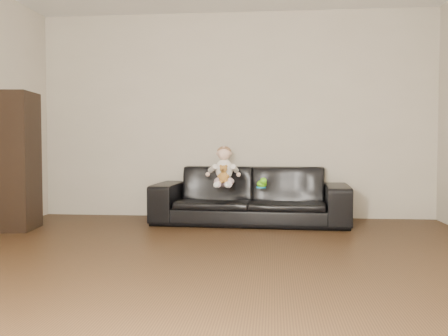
# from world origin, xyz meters

# --- Properties ---
(floor) EXTENTS (5.50, 5.50, 0.00)m
(floor) POSITION_xyz_m (0.00, 0.00, 0.00)
(floor) COLOR #372413
(floor) RESTS_ON ground
(wall_back) EXTENTS (5.00, 0.00, 5.00)m
(wall_back) POSITION_xyz_m (0.00, 2.75, 1.30)
(wall_back) COLOR #BDB39F
(wall_back) RESTS_ON ground
(sofa) EXTENTS (2.31, 0.99, 0.66)m
(sofa) POSITION_xyz_m (0.22, 2.25, 0.33)
(sofa) COLOR black
(sofa) RESTS_ON floor
(cabinet) EXTENTS (0.43, 0.55, 1.50)m
(cabinet) POSITION_xyz_m (-2.29, 1.57, 0.75)
(cabinet) COLOR black
(cabinet) RESTS_ON floor
(shelf_item) EXTENTS (0.21, 0.27, 0.28)m
(shelf_item) POSITION_xyz_m (-2.27, 1.57, 1.08)
(shelf_item) COLOR silver
(shelf_item) RESTS_ON cabinet
(baby) EXTENTS (0.34, 0.42, 0.47)m
(baby) POSITION_xyz_m (-0.08, 2.13, 0.64)
(baby) COLOR silver
(baby) RESTS_ON sofa
(teddy_bear) EXTENTS (0.14, 0.13, 0.20)m
(teddy_bear) POSITION_xyz_m (-0.07, 1.98, 0.59)
(teddy_bear) COLOR #A5712F
(teddy_bear) RESTS_ON sofa
(toy_green) EXTENTS (0.13, 0.15, 0.09)m
(toy_green) POSITION_xyz_m (0.36, 2.04, 0.48)
(toy_green) COLOR #5FCE18
(toy_green) RESTS_ON sofa
(toy_rattle) EXTENTS (0.07, 0.07, 0.06)m
(toy_rattle) POSITION_xyz_m (0.37, 2.16, 0.47)
(toy_rattle) COLOR #D55919
(toy_rattle) RESTS_ON sofa
(toy_blue_disc) EXTENTS (0.15, 0.15, 0.02)m
(toy_blue_disc) POSITION_xyz_m (0.35, 2.04, 0.44)
(toy_blue_disc) COLOR #1990CA
(toy_blue_disc) RESTS_ON sofa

